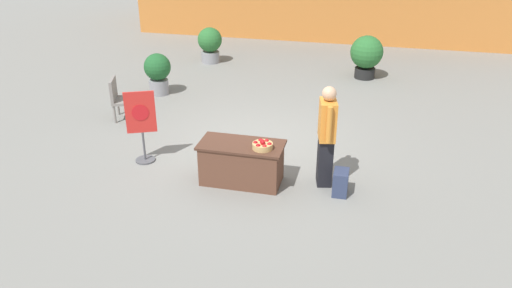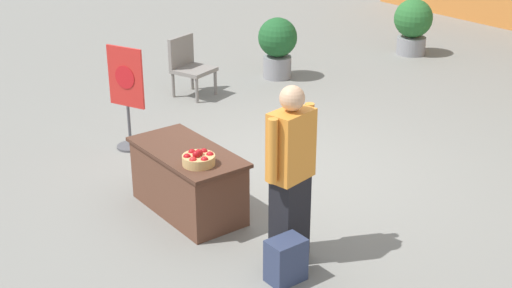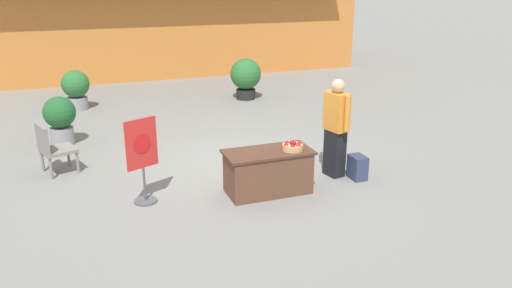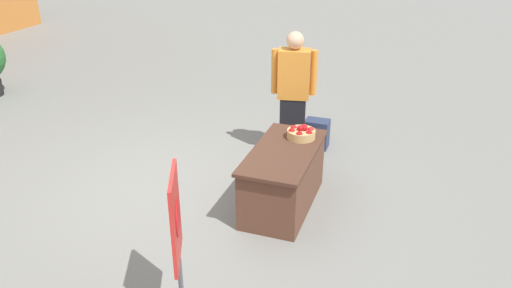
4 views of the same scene
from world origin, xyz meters
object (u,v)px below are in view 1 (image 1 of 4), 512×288
object	(u,v)px
backpack	(341,182)
potted_plant_far_left	(210,43)
poster_board	(142,125)
patio_chair	(121,97)
potted_plant_near_right	(158,71)
person_visitor	(326,136)
apple_basket	(263,145)
display_table	(242,163)
potted_plant_near_left	(366,54)

from	to	relation	value
backpack	potted_plant_far_left	world-z (taller)	potted_plant_far_left
poster_board	patio_chair	xyz separation A→B (m)	(-1.34, 1.76, -0.22)
patio_chair	potted_plant_near_right	xyz separation A→B (m)	(0.14, 1.67, 0.07)
person_visitor	potted_plant_near_right	bearing A→B (deg)	-48.94
apple_basket	patio_chair	world-z (taller)	patio_chair
apple_basket	potted_plant_far_left	bearing A→B (deg)	114.93
person_visitor	potted_plant_far_left	bearing A→B (deg)	-68.53
potted_plant_near_right	poster_board	bearing A→B (deg)	-70.63
poster_board	potted_plant_far_left	xyz separation A→B (m)	(-0.83, 6.36, -0.15)
apple_basket	backpack	world-z (taller)	apple_basket
potted_plant_far_left	patio_chair	bearing A→B (deg)	-96.41
display_table	patio_chair	size ratio (longest dim) A/B	1.53
apple_basket	poster_board	bearing A→B (deg)	169.89
backpack	patio_chair	world-z (taller)	patio_chair
patio_chair	potted_plant_far_left	world-z (taller)	potted_plant_far_left
apple_basket	patio_chair	distance (m)	4.27
person_visitor	patio_chair	world-z (taller)	person_visitor
person_visitor	potted_plant_near_right	world-z (taller)	person_visitor
backpack	potted_plant_near_right	xyz separation A→B (m)	(-4.82, 3.76, 0.37)
backpack	potted_plant_near_right	world-z (taller)	potted_plant_near_right
patio_chair	potted_plant_near_left	bearing A→B (deg)	20.58
display_table	person_visitor	size ratio (longest dim) A/B	0.82
potted_plant_near_right	potted_plant_near_left	size ratio (longest dim) A/B	0.89
apple_basket	potted_plant_near_left	distance (m)	6.51
backpack	display_table	bearing A→B (deg)	179.57
potted_plant_far_left	poster_board	bearing A→B (deg)	-82.59
apple_basket	patio_chair	xyz separation A→B (m)	(-3.67, 2.18, -0.27)
person_visitor	potted_plant_near_left	bearing A→B (deg)	-105.48
poster_board	potted_plant_near_left	bearing A→B (deg)	124.10
person_visitor	potted_plant_near_left	xyz separation A→B (m)	(0.43, 5.98, -0.23)
poster_board	potted_plant_near_left	size ratio (longest dim) A/B	1.17
apple_basket	poster_board	distance (m)	2.36
potted_plant_near_right	backpack	bearing A→B (deg)	-37.96
poster_board	potted_plant_far_left	world-z (taller)	poster_board
display_table	patio_chair	distance (m)	3.89
apple_basket	poster_board	size ratio (longest dim) A/B	0.24
apple_basket	potted_plant_near_right	world-z (taller)	potted_plant_near_right
backpack	potted_plant_near_left	distance (m)	6.29
potted_plant_near_left	backpack	bearing A→B (deg)	-91.14
display_table	person_visitor	xyz separation A→B (m)	(1.37, 0.28, 0.53)
potted_plant_near_right	apple_basket	bearing A→B (deg)	-47.45
potted_plant_near_right	potted_plant_near_left	distance (m)	5.54
apple_basket	patio_chair	size ratio (longest dim) A/B	0.36
backpack	potted_plant_far_left	bearing A→B (deg)	123.56
backpack	patio_chair	distance (m)	5.39
display_table	potted_plant_near_left	bearing A→B (deg)	73.98
potted_plant_far_left	apple_basket	bearing A→B (deg)	-65.07
apple_basket	potted_plant_near_left	bearing A→B (deg)	77.45
backpack	poster_board	size ratio (longest dim) A/B	0.31
potted_plant_near_right	potted_plant_far_left	xyz separation A→B (m)	(0.38, 2.93, -0.00)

